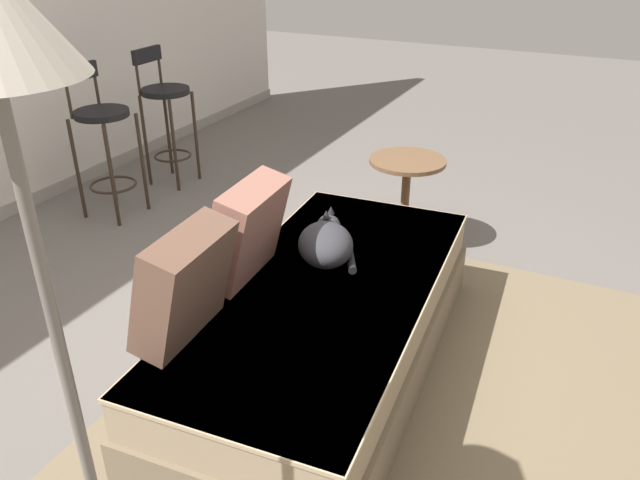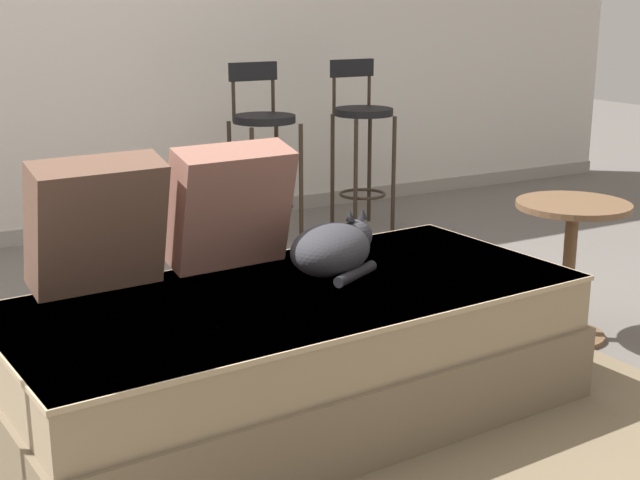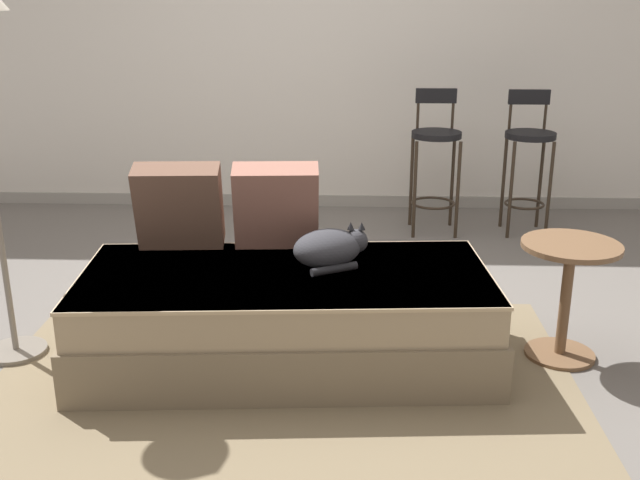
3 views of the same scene
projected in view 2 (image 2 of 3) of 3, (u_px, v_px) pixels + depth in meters
name	position (u px, v px, depth m)	size (l,w,h in m)	color
ground_plane	(243.00, 373.00, 3.24)	(16.00, 16.00, 0.00)	#66605B
wall_back_panel	(61.00, 2.00, 4.79)	(8.00, 0.10, 2.60)	silver
wall_baseboard_trim	(81.00, 230.00, 5.07)	(8.00, 0.02, 0.09)	gray
area_rug	(343.00, 454.00, 2.65)	(2.54, 1.96, 0.01)	#75664C
couch	(295.00, 353.00, 2.85)	(1.90, 0.98, 0.43)	#766750
throw_pillow_corner	(97.00, 224.00, 2.73)	(0.42, 0.27, 0.43)	brown
throw_pillow_middle	(230.00, 206.00, 2.98)	(0.42, 0.27, 0.42)	#936051
cat	(333.00, 249.00, 2.94)	(0.40, 0.36, 0.20)	#333338
bar_stool_near_window	(263.00, 142.00, 4.85)	(0.34, 0.34, 0.98)	#2D2319
bar_stool_by_doorway	(362.00, 131.00, 5.15)	(0.34, 0.34, 0.98)	#2D2319
side_table	(570.00, 251.00, 3.49)	(0.44, 0.44, 0.56)	brown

